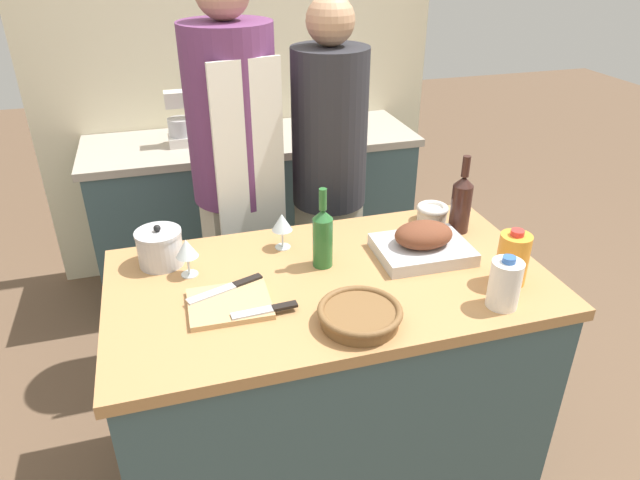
{
  "coord_description": "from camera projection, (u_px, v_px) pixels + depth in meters",
  "views": [
    {
      "loc": [
        -0.48,
        -1.52,
        1.91
      ],
      "look_at": [
        0.0,
        0.12,
        0.97
      ],
      "focal_mm": 32.0,
      "sensor_mm": 36.0,
      "label": 1
    }
  ],
  "objects": [
    {
      "name": "ground_plane",
      "position": [
        328.0,
        463.0,
        2.32
      ],
      "size": [
        12.0,
        12.0,
        0.0
      ],
      "primitive_type": "plane",
      "color": "brown"
    },
    {
      "name": "kitchen_island",
      "position": [
        329.0,
        379.0,
        2.1
      ],
      "size": [
        1.45,
        0.8,
        0.89
      ],
      "color": "#3D565B",
      "rests_on": "ground_plane"
    },
    {
      "name": "back_counter",
      "position": [
        256.0,
        212.0,
        3.33
      ],
      "size": [
        1.8,
        0.6,
        0.91
      ],
      "color": "#3D565B",
      "rests_on": "ground_plane"
    },
    {
      "name": "back_wall",
      "position": [
        237.0,
        56.0,
        3.23
      ],
      "size": [
        2.3,
        0.1,
        2.55
      ],
      "color": "beige",
      "rests_on": "ground_plane"
    },
    {
      "name": "roasting_pan",
      "position": [
        423.0,
        243.0,
        2.0
      ],
      "size": [
        0.33,
        0.26,
        0.13
      ],
      "color": "#BCBCC1",
      "rests_on": "kitchen_island"
    },
    {
      "name": "wicker_basket",
      "position": [
        360.0,
        315.0,
        1.66
      ],
      "size": [
        0.25,
        0.25,
        0.05
      ],
      "color": "brown",
      "rests_on": "kitchen_island"
    },
    {
      "name": "cutting_board",
      "position": [
        229.0,
        304.0,
        1.74
      ],
      "size": [
        0.25,
        0.21,
        0.02
      ],
      "color": "tan",
      "rests_on": "kitchen_island"
    },
    {
      "name": "stock_pot",
      "position": [
        160.0,
        248.0,
        1.94
      ],
      "size": [
        0.16,
        0.16,
        0.15
      ],
      "color": "#B7B7BC",
      "rests_on": "kitchen_island"
    },
    {
      "name": "mixing_bowl",
      "position": [
        432.0,
        212.0,
        2.24
      ],
      "size": [
        0.13,
        0.13,
        0.07
      ],
      "color": "beige",
      "rests_on": "kitchen_island"
    },
    {
      "name": "juice_jug",
      "position": [
        513.0,
        259.0,
        1.83
      ],
      "size": [
        0.1,
        0.1,
        0.19
      ],
      "color": "orange",
      "rests_on": "kitchen_island"
    },
    {
      "name": "milk_jug",
      "position": [
        505.0,
        284.0,
        1.71
      ],
      "size": [
        0.1,
        0.1,
        0.17
      ],
      "color": "white",
      "rests_on": "kitchen_island"
    },
    {
      "name": "wine_bottle_green",
      "position": [
        461.0,
        202.0,
        2.13
      ],
      "size": [
        0.08,
        0.08,
        0.3
      ],
      "color": "#381E19",
      "rests_on": "kitchen_island"
    },
    {
      "name": "wine_bottle_dark",
      "position": [
        322.0,
        236.0,
        1.91
      ],
      "size": [
        0.07,
        0.07,
        0.28
      ],
      "color": "#28662D",
      "rests_on": "kitchen_island"
    },
    {
      "name": "wine_glass_left",
      "position": [
        187.0,
        249.0,
        1.86
      ],
      "size": [
        0.07,
        0.07,
        0.13
      ],
      "color": "silver",
      "rests_on": "kitchen_island"
    },
    {
      "name": "wine_glass_right",
      "position": [
        282.0,
        223.0,
        2.02
      ],
      "size": [
        0.07,
        0.07,
        0.13
      ],
      "color": "silver",
      "rests_on": "kitchen_island"
    },
    {
      "name": "knife_chef",
      "position": [
        228.0,
        287.0,
        1.8
      ],
      "size": [
        0.25,
        0.11,
        0.01
      ],
      "color": "#B7B7BC",
      "rests_on": "cutting_board"
    },
    {
      "name": "knife_paring",
      "position": [
        267.0,
        310.0,
        1.7
      ],
      "size": [
        0.2,
        0.04,
        0.01
      ],
      "color": "#B7B7BC",
      "rests_on": "cutting_board"
    },
    {
      "name": "stand_mixer",
      "position": [
        185.0,
        123.0,
        2.96
      ],
      "size": [
        0.18,
        0.14,
        0.28
      ],
      "color": "silver",
      "rests_on": "back_counter"
    },
    {
      "name": "condiment_bottle_tall",
      "position": [
        255.0,
        132.0,
        2.99
      ],
      "size": [
        0.05,
        0.05,
        0.14
      ],
      "color": "#332D28",
      "rests_on": "back_counter"
    },
    {
      "name": "condiment_bottle_short",
      "position": [
        350.0,
        118.0,
        3.22
      ],
      "size": [
        0.05,
        0.05,
        0.14
      ],
      "color": "#332D28",
      "rests_on": "back_counter"
    },
    {
      "name": "condiment_bottle_extra",
      "position": [
        240.0,
        114.0,
        3.16
      ],
      "size": [
        0.07,
        0.07,
        0.22
      ],
      "color": "#234C28",
      "rests_on": "back_counter"
    },
    {
      "name": "person_cook_aproned",
      "position": [
        236.0,
        169.0,
        2.45
      ],
      "size": [
        0.37,
        0.4,
        1.81
      ],
      "rotation": [
        0.0,
        0.0,
        0.22
      ],
      "color": "beige",
      "rests_on": "ground_plane"
    },
    {
      "name": "person_cook_guest",
      "position": [
        329.0,
        175.0,
        2.55
      ],
      "size": [
        0.33,
        0.33,
        1.69
      ],
      "rotation": [
        0.0,
        0.0,
        0.37
      ],
      "color": "beige",
      "rests_on": "ground_plane"
    }
  ]
}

